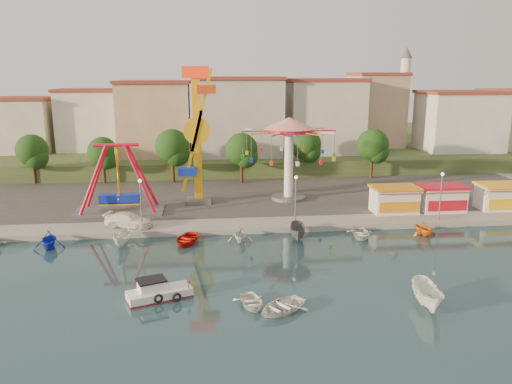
{
  "coord_description": "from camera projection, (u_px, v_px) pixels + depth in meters",
  "views": [
    {
      "loc": [
        -1.61,
        -37.11,
        16.21
      ],
      "look_at": [
        3.91,
        14.0,
        4.0
      ],
      "focal_mm": 35.0,
      "sensor_mm": 36.0,
      "label": 1
    }
  ],
  "objects": [
    {
      "name": "lamp_post_1",
      "position": [
        141.0,
        206.0,
        50.83
      ],
      "size": [
        0.14,
        0.14,
        5.0
      ],
      "primitive_type": "cylinder",
      "color": "#59595E",
      "rests_on": "quay_deck"
    },
    {
      "name": "kamikaze_tower",
      "position": [
        198.0,
        139.0,
        60.01
      ],
      "size": [
        3.94,
        3.1,
        16.5
      ],
      "color": "#59595E",
      "rests_on": "quay_deck"
    },
    {
      "name": "tree_5",
      "position": [
        373.0,
        145.0,
        75.37
      ],
      "size": [
        4.83,
        4.83,
        7.54
      ],
      "color": "#382314",
      "rests_on": "quay_deck"
    },
    {
      "name": "wave_swinger",
      "position": [
        289.0,
        140.0,
        62.01
      ],
      "size": [
        11.6,
        11.6,
        10.4
      ],
      "color": "#59595E",
      "rests_on": "quay_deck"
    },
    {
      "name": "building_0",
      "position": [
        0.0,
        121.0,
        78.82
      ],
      "size": [
        9.26,
        9.53,
        11.87
      ],
      "primitive_type": "cube",
      "color": "beige",
      "rests_on": "hill_terrace"
    },
    {
      "name": "ground",
      "position": [
        226.0,
        282.0,
        39.81
      ],
      "size": [
        200.0,
        200.0,
        0.0
      ],
      "primitive_type": "plane",
      "color": "#122D33",
      "rests_on": "ground"
    },
    {
      "name": "lamp_post_3",
      "position": [
        441.0,
        198.0,
        54.18
      ],
      "size": [
        0.14,
        0.14,
        5.0
      ],
      "primitive_type": "cylinder",
      "color": "#59595E",
      "rests_on": "quay_deck"
    },
    {
      "name": "rowboat_a",
      "position": [
        251.0,
        302.0,
        35.64
      ],
      "size": [
        2.78,
        3.53,
        0.66
      ],
      "primitive_type": "imported",
      "rotation": [
        0.0,
        0.0,
        0.17
      ],
      "color": "white",
      "rests_on": "ground"
    },
    {
      "name": "minaret",
      "position": [
        404.0,
        94.0,
        92.91
      ],
      "size": [
        2.8,
        2.8,
        18.0
      ],
      "color": "silver",
      "rests_on": "hill_terrace"
    },
    {
      "name": "booth_right",
      "position": [
        500.0,
        196.0,
        58.72
      ],
      "size": [
        5.4,
        3.78,
        3.08
      ],
      "color": "white",
      "rests_on": "quay_deck"
    },
    {
      "name": "rowboat_b",
      "position": [
        281.0,
        306.0,
        34.79
      ],
      "size": [
        4.76,
        4.51,
        0.8
      ],
      "primitive_type": "imported",
      "rotation": [
        0.0,
        0.0,
        -0.95
      ],
      "color": "white",
      "rests_on": "ground"
    },
    {
      "name": "moored_boat_3",
      "position": [
        186.0,
        239.0,
        48.84
      ],
      "size": [
        3.86,
        4.63,
        0.83
      ],
      "primitive_type": "imported",
      "rotation": [
        0.0,
        0.0,
        -0.29
      ],
      "color": "red",
      "rests_on": "ground"
    },
    {
      "name": "building_3",
      "position": [
        244.0,
        125.0,
        85.85
      ],
      "size": [
        12.59,
        10.5,
        9.2
      ],
      "primitive_type": "cube",
      "color": "beige",
      "rests_on": "hill_terrace"
    },
    {
      "name": "moored_boat_4",
      "position": [
        240.0,
        234.0,
        49.31
      ],
      "size": [
        2.73,
        3.09,
        1.52
      ],
      "primitive_type": "imported",
      "rotation": [
        0.0,
        0.0,
        -0.09
      ],
      "color": "silver",
      "rests_on": "ground"
    },
    {
      "name": "asphalt_pad",
      "position": [
        215.0,
        190.0,
        68.69
      ],
      "size": [
        90.0,
        28.0,
        0.01
      ],
      "primitive_type": "cube",
      "color": "#4C4944",
      "rests_on": "quay_deck"
    },
    {
      "name": "tree_1",
      "position": [
        103.0,
        152.0,
        71.99
      ],
      "size": [
        4.35,
        4.35,
        6.8
      ],
      "color": "#382314",
      "rests_on": "quay_deck"
    },
    {
      "name": "skiff",
      "position": [
        428.0,
        296.0,
        35.36
      ],
      "size": [
        2.39,
        4.73,
        1.74
      ],
      "primitive_type": "imported",
      "rotation": [
        0.0,
        0.0,
        -0.16
      ],
      "color": "white",
      "rests_on": "ground"
    },
    {
      "name": "building_1",
      "position": [
        87.0,
        127.0,
        85.6
      ],
      "size": [
        12.33,
        9.01,
        8.63
      ],
      "primitive_type": "cube",
      "color": "silver",
      "rests_on": "hill_terrace"
    },
    {
      "name": "tree_2",
      "position": [
        172.0,
        146.0,
        72.45
      ],
      "size": [
        5.02,
        5.02,
        7.85
      ],
      "color": "#382314",
      "rests_on": "quay_deck"
    },
    {
      "name": "building_7",
      "position": [
        503.0,
        121.0,
        95.91
      ],
      "size": [
        11.59,
        10.93,
        8.76
      ],
      "primitive_type": "cube",
      "color": "beige",
      "rests_on": "hill_terrace"
    },
    {
      "name": "moored_boat_7",
      "position": [
        424.0,
        228.0,
        51.29
      ],
      "size": [
        3.09,
        3.37,
        1.51
      ],
      "primitive_type": "imported",
      "rotation": [
        0.0,
        0.0,
        0.24
      ],
      "color": "orange",
      "rests_on": "ground"
    },
    {
      "name": "building_6",
      "position": [
        458.0,
        114.0,
        89.48
      ],
      "size": [
        8.23,
        8.98,
        12.36
      ],
      "primitive_type": "cube",
      "color": "silver",
      "rests_on": "hill_terrace"
    },
    {
      "name": "building_5",
      "position": [
        391.0,
        117.0,
        89.89
      ],
      "size": [
        12.77,
        10.96,
        11.21
      ],
      "primitive_type": "cube",
      "color": "tan",
      "rests_on": "hill_terrace"
    },
    {
      "name": "moored_boat_5",
      "position": [
        298.0,
        232.0,
        49.91
      ],
      "size": [
        2.18,
        4.29,
        1.58
      ],
      "primitive_type": "imported",
      "rotation": [
        0.0,
        0.0,
        -0.16
      ],
      "color": "#59595E",
      "rests_on": "ground"
    },
    {
      "name": "moored_boat_2",
      "position": [
        122.0,
        239.0,
        48.13
      ],
      "size": [
        1.7,
        3.68,
        1.38
      ],
      "primitive_type": "imported",
      "rotation": [
        0.0,
        0.0,
        -0.1
      ],
      "color": "silver",
      "rests_on": "ground"
    },
    {
      "name": "hill_terrace",
      "position": [
        210.0,
        146.0,
        104.27
      ],
      "size": [
        200.0,
        60.0,
        3.0
      ],
      "primitive_type": "cube",
      "color": "#384C26",
      "rests_on": "ground"
    },
    {
      "name": "booth_left",
      "position": [
        394.0,
        199.0,
        57.37
      ],
      "size": [
        5.4,
        3.78,
        3.08
      ],
      "color": "white",
      "rests_on": "quay_deck"
    },
    {
      "name": "building_2",
      "position": [
        164.0,
        118.0,
        87.23
      ],
      "size": [
        11.95,
        9.28,
        11.23
      ],
      "primitive_type": "cube",
      "color": "tan",
      "rests_on": "hill_terrace"
    },
    {
      "name": "pirate_ship_ride",
      "position": [
        118.0,
        180.0,
        57.03
      ],
      "size": [
        10.0,
        5.0,
        8.0
      ],
      "color": "#59595E",
      "rests_on": "quay_deck"
    },
    {
      "name": "quay_deck",
      "position": [
        211.0,
        155.0,
        99.71
      ],
      "size": [
        200.0,
        100.0,
        0.6
      ],
      "primitive_type": "cube",
      "color": "#9E998E",
      "rests_on": "ground"
    },
    {
      "name": "booth_mid",
      "position": [
        442.0,
        198.0,
        57.97
      ],
      "size": [
        5.4,
        3.78,
        3.08
      ],
      "color": "white",
      "rests_on": "quay_deck"
    },
    {
      "name": "moored_boat_6",
      "position": [
        361.0,
        234.0,
        50.68
      ],
      "size": [
        3.28,
        4.13,
        0.77
      ],
      "primitive_type": "imported",
      "rotation": [
        0.0,
        0.0,
        -0.18
      ],
      "color": "silver",
      "rests_on": "ground"
    },
    {
      "name": "cabin_motorboat",
      "position": [
        158.0,
        293.0,
        36.82
      ],
      "size": [
        5.0,
        3.28,
        1.65
      ],
      "rotation": [
        0.0,
        0.0,
        0.35
      ],
      "color": "white",
      "rests_on": "ground"
    },
    {
      "name": "tree_4",
      "position": [
        305.0,
        144.0,
        76.08
      ],
      "size": [
        4.86,
        4.86,
        7.6
      ],
      "color": "#382314",
      "rests_on": "quay_deck"
    },
    {
      "name": "van",
      "position": [
        129.0,
        220.0,
        52.05
      ],
      "size": [
        5.42,
        3.45,
        1.46
      ],
      "primitive_type": "imported",
      "rotation": [
        0.0,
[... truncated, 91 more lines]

